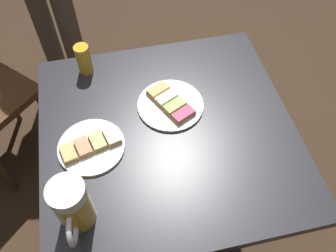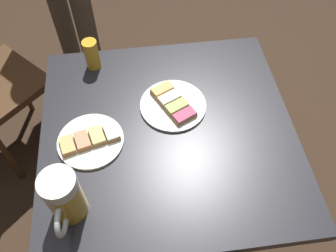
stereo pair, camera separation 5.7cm
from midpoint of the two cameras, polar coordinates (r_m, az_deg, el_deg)
ground_plane at (r=1.77m, az=-0.94°, el=-14.63°), size 6.00×6.00×0.00m
cafe_table at (r=1.23m, az=-1.31°, el=-4.68°), size 0.78×0.80×0.75m
plate_near at (r=1.16m, az=-0.99°, el=3.53°), size 0.22×0.22×0.03m
plate_far at (r=1.09m, az=-13.83°, el=-3.21°), size 0.20×0.20×0.03m
beer_mug at (r=0.93m, az=-16.98°, el=-12.38°), size 0.15×0.09×0.17m
beer_glass_small at (r=1.27m, az=-14.77°, el=10.38°), size 0.05×0.05×0.11m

